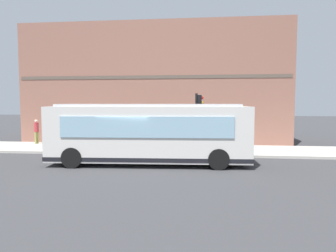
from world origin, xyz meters
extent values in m
plane|color=#38383A|center=(0.00, 0.00, 0.00)|extent=(120.00, 120.00, 0.00)
cube|color=#B2ADA3|center=(4.75, 0.00, 0.07)|extent=(4.29, 40.00, 0.15)
cube|color=#8C5B4C|center=(9.96, 0.00, 4.52)|extent=(6.14, 20.08, 9.04)
cube|color=brown|center=(7.04, 0.00, 4.97)|extent=(0.36, 19.68, 0.24)
cube|color=slate|center=(6.94, 0.00, 1.60)|extent=(0.12, 14.06, 2.40)
cube|color=silver|center=(0.23, -1.06, 1.60)|extent=(3.06, 10.12, 2.70)
cube|color=silver|center=(0.23, -1.06, 3.01)|extent=(2.63, 9.11, 0.12)
cube|color=#8CB2C6|center=(-0.05, 3.91, 2.05)|extent=(2.20, 0.20, 1.20)
cube|color=#8CB2C6|center=(1.50, -0.99, 2.00)|extent=(0.52, 8.19, 1.00)
cube|color=#8CB2C6|center=(-1.04, -1.13, 2.00)|extent=(0.52, 8.19, 1.00)
cube|color=black|center=(0.23, -1.06, 0.43)|extent=(3.10, 10.17, 0.20)
cylinder|color=black|center=(1.17, 2.60, 0.50)|extent=(0.36, 1.02, 1.00)
cylinder|color=black|center=(-1.12, 2.47, 0.50)|extent=(0.36, 1.02, 1.00)
cylinder|color=black|center=(1.57, -4.39, 0.50)|extent=(0.36, 1.02, 1.00)
cylinder|color=black|center=(-0.73, -4.52, 0.50)|extent=(0.36, 1.02, 1.00)
cylinder|color=black|center=(3.23, -3.38, 1.92)|extent=(0.14, 0.14, 3.54)
cube|color=black|center=(3.23, -3.57, 3.14)|extent=(0.32, 0.24, 0.90)
sphere|color=red|center=(3.23, -3.70, 3.42)|extent=(0.20, 0.20, 0.20)
sphere|color=yellow|center=(3.23, -3.70, 3.14)|extent=(0.20, 0.20, 0.20)
sphere|color=green|center=(3.23, -3.70, 2.86)|extent=(0.20, 0.20, 0.20)
cylinder|color=gold|center=(4.14, 1.35, 0.43)|extent=(0.24, 0.24, 0.55)
sphere|color=gold|center=(4.14, 1.35, 0.78)|extent=(0.22, 0.22, 0.22)
cylinder|color=gold|center=(4.14, 1.18, 0.48)|extent=(0.10, 0.12, 0.10)
cylinder|color=gold|center=(4.31, 1.35, 0.48)|extent=(0.12, 0.10, 0.10)
cylinder|color=black|center=(5.58, 6.44, 0.56)|extent=(0.14, 0.14, 0.83)
cylinder|color=black|center=(5.40, 6.44, 0.56)|extent=(0.14, 0.14, 0.83)
cylinder|color=#3F8C4C|center=(5.49, 6.44, 1.30)|extent=(0.32, 0.32, 0.65)
sphere|color=brown|center=(5.49, 6.44, 1.74)|extent=(0.22, 0.22, 0.22)
cylinder|color=#B23338|center=(3.37, 4.21, 0.54)|extent=(0.14, 0.14, 0.77)
cylinder|color=#B23338|center=(3.55, 4.19, 0.54)|extent=(0.14, 0.14, 0.77)
cylinder|color=silver|center=(3.46, 4.20, 1.23)|extent=(0.32, 0.32, 0.61)
sphere|color=#9E704C|center=(3.46, 4.20, 1.63)|extent=(0.21, 0.21, 0.21)
cylinder|color=#99994C|center=(5.95, 8.33, 0.58)|extent=(0.14, 0.14, 0.85)
cylinder|color=#99994C|center=(6.11, 8.26, 0.58)|extent=(0.14, 0.14, 0.85)
cylinder|color=#B23338|center=(6.03, 8.30, 1.34)|extent=(0.32, 0.32, 0.68)
sphere|color=beige|center=(6.03, 8.30, 1.80)|extent=(0.23, 0.23, 0.23)
cube|color=#BF3F19|center=(5.57, 1.30, 0.60)|extent=(0.44, 0.40, 0.90)
cube|color=#8CB2C6|center=(5.57, 1.09, 0.78)|extent=(0.35, 0.03, 0.30)
camera|label=1|loc=(-15.20, -3.77, 3.15)|focal=33.06mm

